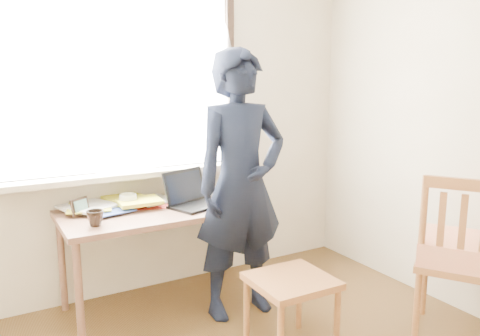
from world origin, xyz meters
TOP-DOWN VIEW (x-y plane):
  - room_shell at (-0.02, 0.20)m, footprint 3.52×4.02m
  - desk at (-0.05, 1.63)m, footprint 1.35×0.67m
  - laptop at (0.18, 1.60)m, footprint 0.44×0.40m
  - mug_white at (-0.24, 1.77)m, footprint 0.15×0.15m
  - mug_dark at (-0.53, 1.46)m, footprint 0.13×0.13m
  - mouse at (0.45, 1.53)m, footprint 0.10×0.07m
  - desk_clutter at (-0.28, 1.80)m, footprint 0.88×0.47m
  - book_a at (-0.43, 1.89)m, footprint 0.18×0.25m
  - book_b at (0.40, 1.87)m, footprint 0.20×0.25m
  - picture_frame at (-0.57, 1.73)m, footprint 0.13×0.09m
  - work_chair at (0.40, 0.71)m, footprint 0.46×0.44m
  - side_chair at (1.40, 0.32)m, footprint 0.66×0.66m
  - person at (0.40, 1.30)m, footprint 0.67×0.44m

SIDE VIEW (x-z plane):
  - work_chair at x=0.40m, z-range 0.16..0.62m
  - side_chair at x=1.40m, z-range 0.03..1.08m
  - desk at x=-0.05m, z-range 0.29..1.01m
  - book_b at x=0.40m, z-range 0.72..0.74m
  - book_a at x=-0.43m, z-range 0.72..0.75m
  - mouse at x=0.45m, z-range 0.72..0.76m
  - desk_clutter at x=-0.28m, z-range 0.73..0.78m
  - mug_white at x=-0.24m, z-range 0.72..0.82m
  - mug_dark at x=-0.53m, z-range 0.72..0.82m
  - picture_frame at x=-0.57m, z-range 0.72..0.83m
  - laptop at x=0.18m, z-range 0.66..0.91m
  - person at x=0.40m, z-range 0.00..1.81m
  - room_shell at x=-0.02m, z-range 0.33..2.94m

